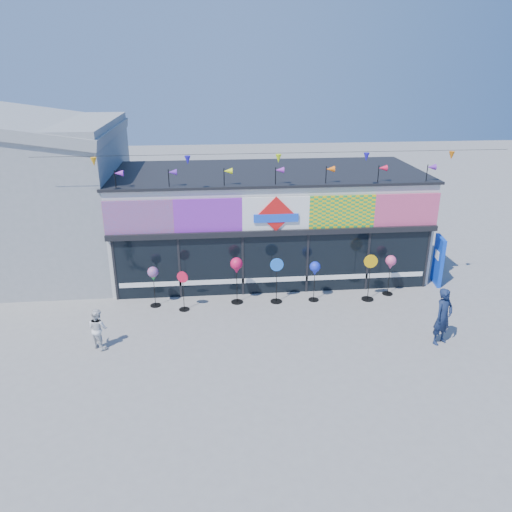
{
  "coord_description": "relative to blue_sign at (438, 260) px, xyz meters",
  "views": [
    {
      "loc": [
        -2.35,
        -13.46,
        8.11
      ],
      "look_at": [
        -0.85,
        2.0,
        2.06
      ],
      "focal_mm": 35.0,
      "sensor_mm": 36.0,
      "label": 1
    }
  ],
  "objects": [
    {
      "name": "ground",
      "position": [
        -6.4,
        -3.66,
        -0.96
      ],
      "size": [
        80.0,
        80.0,
        0.0
      ],
      "primitive_type": "plane",
      "color": "slate",
      "rests_on": "ground"
    },
    {
      "name": "neighbour_building",
      "position": [
        -16.4,
        3.34,
        2.24
      ],
      "size": [
        8.18,
        7.2,
        6.87
      ],
      "color": "#929597",
      "rests_on": "ground"
    },
    {
      "name": "spinner_0",
      "position": [
        -10.78,
        -0.92,
        0.24
      ],
      "size": [
        0.38,
        0.38,
        1.5
      ],
      "color": "black",
      "rests_on": "ground"
    },
    {
      "name": "blue_sign",
      "position": [
        0.0,
        0.0,
        0.0
      ],
      "size": [
        0.27,
        0.97,
        1.91
      ],
      "rotation": [
        0.0,
        0.0,
        -0.14
      ],
      "color": "blue",
      "rests_on": "ground"
    },
    {
      "name": "spinner_4",
      "position": [
        -5.07,
        -1.02,
        0.25
      ],
      "size": [
        0.38,
        0.38,
        1.51
      ],
      "color": "black",
      "rests_on": "ground"
    },
    {
      "name": "spinner_5",
      "position": [
        -3.1,
        -1.17,
        -0.03
      ],
      "size": [
        0.49,
        0.45,
        1.75
      ],
      "color": "black",
      "rests_on": "ground"
    },
    {
      "name": "spinner_6",
      "position": [
        -2.21,
        -0.79,
        0.28
      ],
      "size": [
        0.39,
        0.39,
        1.55
      ],
      "color": "black",
      "rests_on": "ground"
    },
    {
      "name": "kite_shop",
      "position": [
        -6.4,
        2.28,
        1.09
      ],
      "size": [
        16.0,
        5.7,
        5.31
      ],
      "color": "silver",
      "rests_on": "ground"
    },
    {
      "name": "spinner_3",
      "position": [
        -6.45,
        -1.03,
        -0.07
      ],
      "size": [
        0.48,
        0.43,
        1.69
      ],
      "color": "black",
      "rests_on": "ground"
    },
    {
      "name": "child",
      "position": [
        -12.21,
        -3.57,
        -0.32
      ],
      "size": [
        0.71,
        0.67,
        1.28
      ],
      "primitive_type": "imported",
      "rotation": [
        0.0,
        0.0,
        2.45
      ],
      "color": "silver",
      "rests_on": "ground"
    },
    {
      "name": "spinner_2",
      "position": [
        -7.87,
        -0.93,
        0.43
      ],
      "size": [
        0.44,
        0.44,
        1.73
      ],
      "color": "black",
      "rests_on": "ground"
    },
    {
      "name": "adult_man",
      "position": [
        -1.8,
        -4.32,
        -0.05
      ],
      "size": [
        0.79,
        0.68,
        1.82
      ],
      "primitive_type": "imported",
      "rotation": [
        0.0,
        0.0,
        0.46
      ],
      "color": "#14203F",
      "rests_on": "ground"
    },
    {
      "name": "spinner_1",
      "position": [
        -9.75,
        -1.33,
        -0.19
      ],
      "size": [
        0.39,
        0.37,
        1.45
      ],
      "color": "black",
      "rests_on": "ground"
    }
  ]
}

